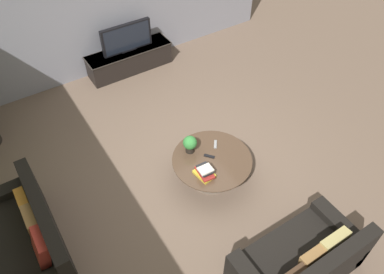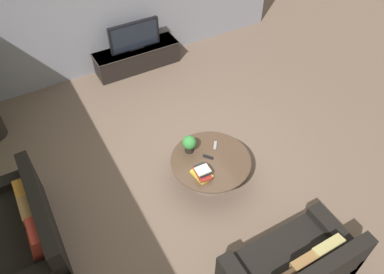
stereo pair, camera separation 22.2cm
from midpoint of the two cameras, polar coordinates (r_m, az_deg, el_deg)
name	(u,v)px [view 2 (the right image)]	position (r m, az deg, el deg)	size (l,w,h in m)	color
ground_plane	(193,169)	(5.94, 1.26, -4.85)	(24.00, 24.00, 0.00)	brown
media_console	(137,57)	(7.88, -7.56, 11.93)	(1.73, 0.50, 0.46)	black
television	(134,36)	(7.61, -7.92, 15.00)	(1.02, 0.13, 0.55)	black
coffee_table	(210,165)	(5.59, 3.98, -4.37)	(1.18, 1.18, 0.44)	#756656
couch_by_wall	(25,232)	(5.37, -23.05, -13.26)	(0.84, 1.72, 0.84)	black
couch_near_entry	(292,269)	(4.92, 16.33, -18.76)	(1.57, 0.84, 0.84)	black
potted_plant_tabletop	(189,144)	(5.47, 0.74, -1.03)	(0.21, 0.21, 0.29)	black
book_stack	(202,172)	(5.25, 2.76, -5.43)	(0.24, 0.32, 0.16)	gold
remote_black	(208,157)	(5.51, 3.63, -3.07)	(0.04, 0.16, 0.02)	black
remote_silver	(215,145)	(5.67, 4.67, -1.28)	(0.04, 0.16, 0.02)	gray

